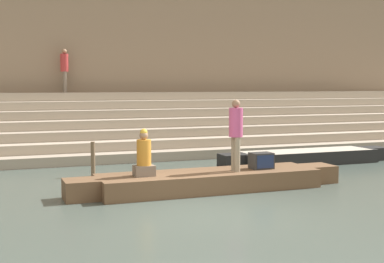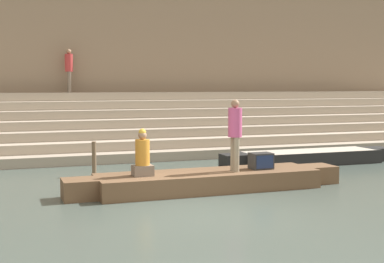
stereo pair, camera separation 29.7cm
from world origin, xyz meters
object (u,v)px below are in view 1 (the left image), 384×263
at_px(person_standing, 236,130).
at_px(person_on_steps, 65,67).
at_px(moored_boat_shore, 307,157).
at_px(mooring_post, 93,159).
at_px(rowboat_main, 209,180).
at_px(tv_set, 261,161).
at_px(person_rowing, 144,157).

xyz_separation_m(person_standing, person_on_steps, (-2.80, 10.00, 1.82)).
xyz_separation_m(moored_boat_shore, mooring_post, (-7.06, 0.09, 0.26)).
bearing_deg(rowboat_main, person_on_steps, 101.01).
bearing_deg(tv_set, person_standing, -168.52).
height_order(person_standing, mooring_post, person_standing).
height_order(person_rowing, tv_set, person_rowing).
bearing_deg(person_rowing, person_standing, 1.14).
distance_m(person_standing, person_rowing, 2.39).
xyz_separation_m(rowboat_main, person_on_steps, (-2.16, 9.83, 3.07)).
relative_size(person_rowing, tv_set, 2.04).
bearing_deg(mooring_post, person_standing, -47.76).
bearing_deg(mooring_post, person_rowing, -78.48).
distance_m(rowboat_main, mooring_post, 3.86).
bearing_deg(tv_set, rowboat_main, -179.44).
xyz_separation_m(person_standing, moored_boat_shore, (4.12, 3.16, -1.25)).
distance_m(tv_set, mooring_post, 4.87).
bearing_deg(person_standing, person_on_steps, 110.67).
height_order(person_standing, person_on_steps, person_on_steps).
distance_m(person_rowing, moored_boat_shore, 7.13).
xyz_separation_m(person_standing, mooring_post, (-2.95, 3.25, -0.99)).
height_order(moored_boat_shore, mooring_post, mooring_post).
relative_size(person_rowing, mooring_post, 1.13).
bearing_deg(tv_set, moored_boat_shore, 44.01).
bearing_deg(person_standing, rowboat_main, 170.49).
bearing_deg(person_standing, person_rowing, -178.49).
relative_size(tv_set, person_on_steps, 0.31).
height_order(person_rowing, moored_boat_shore, person_rowing).
relative_size(rowboat_main, moored_boat_shore, 1.14).
bearing_deg(rowboat_main, tv_set, -2.52).
height_order(person_rowing, person_on_steps, person_on_steps).
relative_size(person_rowing, person_on_steps, 0.64).
bearing_deg(person_on_steps, person_standing, -52.98).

